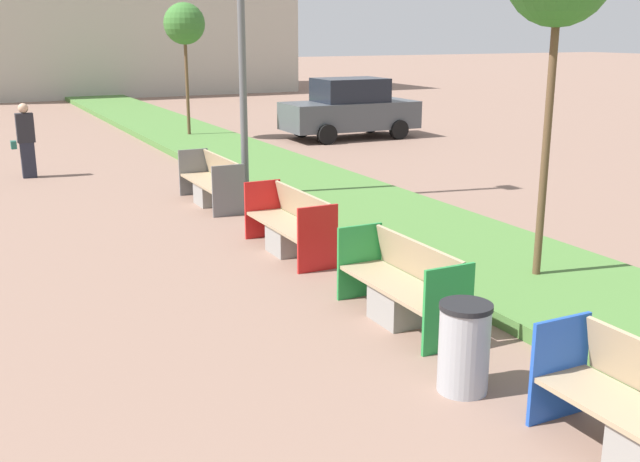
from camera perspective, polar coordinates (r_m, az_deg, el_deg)
planter_grass_strip at (r=14.20m, az=2.62°, el=2.02°), size 2.80×120.00×0.18m
bench_green_frame at (r=8.73m, az=6.27°, el=-4.60°), size 0.65×1.92×0.94m
bench_red_frame at (r=11.36m, az=-2.27°, el=0.14°), size 0.65×2.05×0.94m
bench_grey_frame at (r=14.70m, az=-8.22°, el=3.44°), size 0.65×2.13×0.94m
litter_bin at (r=7.16m, az=10.92°, el=-8.70°), size 0.50×0.50×0.86m
sapling_tree_far at (r=23.51m, az=-10.30°, el=15.22°), size 1.23×1.23×4.10m
pedestrian_walking at (r=18.45m, az=-21.50°, el=6.46°), size 0.53×0.24×1.70m
parked_car_distant at (r=23.70m, az=2.29°, el=9.27°), size 4.24×2.00×1.86m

